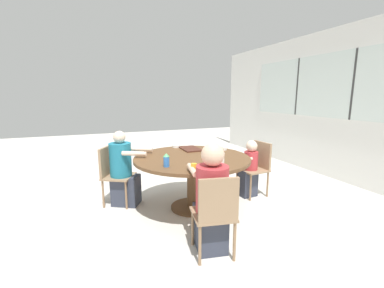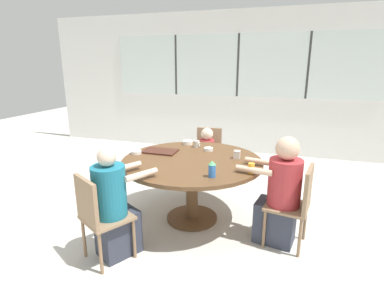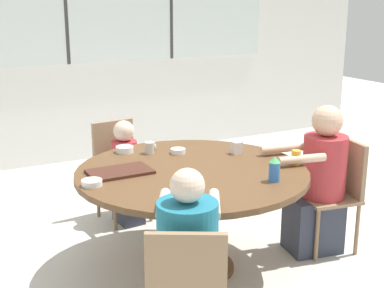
% 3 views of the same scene
% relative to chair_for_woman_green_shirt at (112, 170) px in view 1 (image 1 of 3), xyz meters
% --- Properties ---
extents(ground_plane, '(16.00, 16.00, 0.00)m').
position_rel_chair_for_woman_green_shirt_xyz_m(ground_plane, '(0.57, 1.02, -0.50)').
color(ground_plane, beige).
extents(wall_back_with_windows, '(8.40, 0.08, 2.80)m').
position_rel_chair_for_woman_green_shirt_xyz_m(wall_back_with_windows, '(0.57, 4.04, 0.92)').
color(wall_back_with_windows, silver).
rests_on(wall_back_with_windows, ground_plane).
extents(dining_table, '(1.59, 1.59, 0.75)m').
position_rel_chair_for_woman_green_shirt_xyz_m(dining_table, '(0.57, 1.02, 0.12)').
color(dining_table, brown).
rests_on(dining_table, ground_plane).
extents(chair_for_woman_green_shirt, '(0.54, 0.54, 0.85)m').
position_rel_chair_for_woman_green_shirt_xyz_m(chair_for_woman_green_shirt, '(0.00, 0.00, 0.00)').
color(chair_for_woman_green_shirt, '#937556').
rests_on(chair_for_woman_green_shirt, ground_plane).
extents(chair_for_man_blue_shirt, '(0.47, 0.47, 0.85)m').
position_rel_chair_for_woman_green_shirt_xyz_m(chair_for_man_blue_shirt, '(1.72, 0.81, 0.00)').
color(chair_for_man_blue_shirt, '#937556').
rests_on(chair_for_man_blue_shirt, ground_plane).
extents(chair_for_toddler, '(0.44, 0.44, 0.85)m').
position_rel_chair_for_woman_green_shirt_xyz_m(chair_for_toddler, '(0.46, 2.18, 0.00)').
color(chair_for_toddler, '#937556').
rests_on(chair_for_toddler, ground_plane).
extents(person_woman_green_shirt, '(0.54, 0.63, 1.09)m').
position_rel_chair_for_woman_green_shirt_xyz_m(person_woman_green_shirt, '(0.08, 0.15, -0.02)').
color(person_woman_green_shirt, '#333847').
rests_on(person_woman_green_shirt, ground_plane).
extents(person_man_blue_shirt, '(0.64, 0.42, 1.13)m').
position_rel_chair_for_woman_green_shirt_xyz_m(person_man_blue_shirt, '(1.56, 0.84, 0.01)').
color(person_man_blue_shirt, '#333847').
rests_on(person_man_blue_shirt, ground_plane).
extents(person_toddler, '(0.26, 0.42, 0.89)m').
position_rel_chair_for_woman_green_shirt_xyz_m(person_toddler, '(0.48, 2.02, -0.09)').
color(person_toddler, '#333847').
rests_on(person_toddler, ground_plane).
extents(food_tray_dark, '(0.42, 0.26, 0.02)m').
position_rel_chair_for_woman_green_shirt_xyz_m(food_tray_dark, '(0.11, 1.17, 0.25)').
color(food_tray_dark, '#472319').
rests_on(food_tray_dark, dining_table).
extents(coffee_mug, '(0.08, 0.08, 0.09)m').
position_rel_chair_for_woman_green_shirt_xyz_m(coffee_mug, '(0.48, 1.51, 0.29)').
color(coffee_mug, beige).
rests_on(coffee_mug, dining_table).
extents(sippy_cup, '(0.07, 0.07, 0.16)m').
position_rel_chair_for_woman_green_shirt_xyz_m(sippy_cup, '(0.92, 0.56, 0.33)').
color(sippy_cup, blue).
rests_on(sippy_cup, dining_table).
extents(juice_glass, '(0.07, 0.07, 0.11)m').
position_rel_chair_for_woman_green_shirt_xyz_m(juice_glass, '(1.26, 0.77, 0.30)').
color(juice_glass, gold).
rests_on(juice_glass, dining_table).
extents(milk_carton_small, '(0.07, 0.07, 0.09)m').
position_rel_chair_for_woman_green_shirt_xyz_m(milk_carton_small, '(1.05, 1.20, 0.29)').
color(milk_carton_small, silver).
rests_on(milk_carton_small, dining_table).
extents(bowl_white_shallow, '(0.11, 0.11, 0.04)m').
position_rel_chair_for_woman_green_shirt_xyz_m(bowl_white_shallow, '(0.66, 1.41, 0.26)').
color(bowl_white_shallow, white).
rests_on(bowl_white_shallow, dining_table).
extents(bowl_cereal, '(0.13, 0.13, 0.04)m').
position_rel_chair_for_woman_green_shirt_xyz_m(bowl_cereal, '(-0.13, 1.02, 0.26)').
color(bowl_cereal, white).
rests_on(bowl_cereal, dining_table).
extents(bowl_fruit, '(0.13, 0.13, 0.05)m').
position_rel_chair_for_woman_green_shirt_xyz_m(bowl_fruit, '(0.32, 1.63, 0.27)').
color(bowl_fruit, white).
rests_on(bowl_fruit, dining_table).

